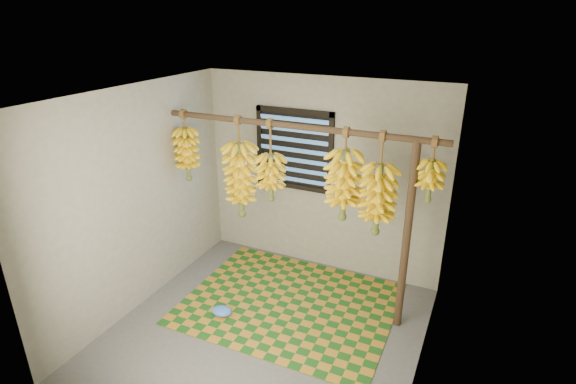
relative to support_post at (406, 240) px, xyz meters
The scene contains 16 objects.
floor 1.71m from the support_post, 149.74° to the right, with size 3.00×3.00×0.01m, color #4E4E4E.
ceiling 1.98m from the support_post, 149.74° to the right, with size 3.00×3.00×0.01m, color silver.
wall_back 1.46m from the support_post, 146.14° to the left, with size 3.00×0.01×2.40m, color slate.
wall_left 2.80m from the support_post, 165.49° to the right, with size 0.01×3.00×2.40m, color slate.
wall_right 0.79m from the support_post, 66.46° to the right, with size 0.01×3.00×2.40m, color slate.
window 1.80m from the support_post, 153.40° to the left, with size 1.00×0.04×1.00m.
hanging_pole 1.56m from the support_post, behind, with size 0.06×0.06×3.00m, color #402D1E.
support_post is the anchor object (origin of this frame).
woven_mat 1.55m from the support_post, behind, with size 2.27×1.81×0.01m, color #194C16.
plastic_bag 2.09m from the support_post, 159.26° to the right, with size 0.23×0.17×0.09m, color #3D73E6.
banana_bunch_a 2.61m from the support_post, behind, with size 0.28×0.28×0.83m.
banana_bunch_b 1.88m from the support_post, behind, with size 0.35×0.35×1.15m.
banana_bunch_c 1.53m from the support_post, behind, with size 0.31×0.31×0.90m.
banana_bunch_d 0.80m from the support_post, behind, with size 0.37×0.37×0.95m.
banana_bunch_e 0.48m from the support_post, behind, with size 0.35×0.35×1.05m.
banana_bunch_f 0.66m from the support_post, ahead, with size 0.26×0.26×0.62m.
Camera 1 is at (1.79, -3.29, 3.06)m, focal length 28.00 mm.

